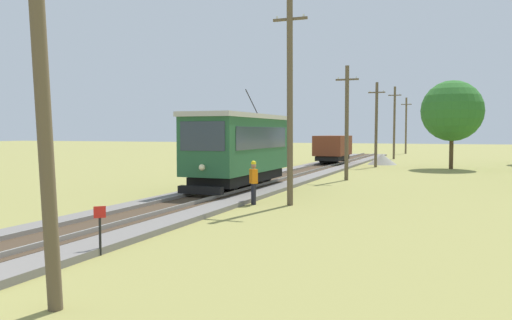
{
  "coord_description": "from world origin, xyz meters",
  "views": [
    {
      "loc": [
        9.88,
        -5.19,
        2.93
      ],
      "look_at": [
        0.4,
        19.13,
        1.5
      ],
      "focal_mm": 35.64,
      "sensor_mm": 36.0,
      "label": 1
    }
  ],
  "objects_px": {
    "utility_pole_near_tram": "(290,98)",
    "utility_pole_far": "(376,124)",
    "track_worker": "(254,180)",
    "tree_right_far": "(452,111)",
    "freight_car": "(333,148)",
    "utility_pole_foreground": "(41,64)",
    "trackside_signal_marker": "(100,228)",
    "utility_pole_mid": "(347,122)",
    "gravel_pile": "(382,159)",
    "red_tram": "(240,147)",
    "utility_pole_distant": "(394,122)",
    "utility_pole_horizon": "(406,125)"
  },
  "relations": [
    {
      "from": "red_tram",
      "to": "trackside_signal_marker",
      "type": "relative_size",
      "value": 7.24
    },
    {
      "from": "utility_pole_near_tram",
      "to": "gravel_pile",
      "type": "distance_m",
      "value": 28.02
    },
    {
      "from": "utility_pole_near_tram",
      "to": "utility_pole_horizon",
      "type": "bearing_deg",
      "value": 90.0
    },
    {
      "from": "red_tram",
      "to": "utility_pole_distant",
      "type": "relative_size",
      "value": 1.08
    },
    {
      "from": "utility_pole_distant",
      "to": "utility_pole_mid",
      "type": "bearing_deg",
      "value": -90.0
    },
    {
      "from": "gravel_pile",
      "to": "utility_pole_far",
      "type": "bearing_deg",
      "value": -90.79
    },
    {
      "from": "freight_car",
      "to": "trackside_signal_marker",
      "type": "xyz_separation_m",
      "value": [
        2.09,
        -34.2,
        -0.89
      ]
    },
    {
      "from": "utility_pole_foreground",
      "to": "track_worker",
      "type": "height_order",
      "value": "utility_pole_foreground"
    },
    {
      "from": "utility_pole_near_tram",
      "to": "gravel_pile",
      "type": "bearing_deg",
      "value": 89.9
    },
    {
      "from": "utility_pole_horizon",
      "to": "tree_right_far",
      "type": "xyz_separation_m",
      "value": [
        5.92,
        -28.44,
        0.72
      ]
    },
    {
      "from": "utility_pole_far",
      "to": "gravel_pile",
      "type": "relative_size",
      "value": 2.72
    },
    {
      "from": "red_tram",
      "to": "utility_pole_far",
      "type": "xyz_separation_m",
      "value": [
        3.79,
        20.32,
        1.46
      ]
    },
    {
      "from": "utility_pole_near_tram",
      "to": "track_worker",
      "type": "relative_size",
      "value": 4.69
    },
    {
      "from": "utility_pole_mid",
      "to": "utility_pole_far",
      "type": "bearing_deg",
      "value": 90.0
    },
    {
      "from": "track_worker",
      "to": "trackside_signal_marker",
      "type": "bearing_deg",
      "value": 48.25
    },
    {
      "from": "utility_pole_near_tram",
      "to": "utility_pole_far",
      "type": "distance_m",
      "value": 24.12
    },
    {
      "from": "trackside_signal_marker",
      "to": "tree_right_far",
      "type": "height_order",
      "value": "tree_right_far"
    },
    {
      "from": "utility_pole_foreground",
      "to": "utility_pole_distant",
      "type": "height_order",
      "value": "utility_pole_distant"
    },
    {
      "from": "utility_pole_far",
      "to": "track_worker",
      "type": "distance_m",
      "value": 24.57
    },
    {
      "from": "freight_car",
      "to": "gravel_pile",
      "type": "xyz_separation_m",
      "value": [
        3.84,
        3.1,
        -1.07
      ]
    },
    {
      "from": "track_worker",
      "to": "tree_right_far",
      "type": "bearing_deg",
      "value": -146.97
    },
    {
      "from": "utility_pole_near_tram",
      "to": "utility_pole_horizon",
      "type": "relative_size",
      "value": 1.1
    },
    {
      "from": "gravel_pile",
      "to": "tree_right_far",
      "type": "height_order",
      "value": "tree_right_far"
    },
    {
      "from": "red_tram",
      "to": "utility_pole_horizon",
      "type": "xyz_separation_m",
      "value": [
        3.79,
        48.73,
        1.72
      ]
    },
    {
      "from": "utility_pole_foreground",
      "to": "trackside_signal_marker",
      "type": "bearing_deg",
      "value": 115.94
    },
    {
      "from": "red_tram",
      "to": "utility_pole_near_tram",
      "type": "relative_size",
      "value": 1.02
    },
    {
      "from": "red_tram",
      "to": "track_worker",
      "type": "height_order",
      "value": "red_tram"
    },
    {
      "from": "red_tram",
      "to": "utility_pole_foreground",
      "type": "xyz_separation_m",
      "value": [
        3.79,
        -16.82,
        1.81
      ]
    },
    {
      "from": "trackside_signal_marker",
      "to": "red_tram",
      "type": "bearing_deg",
      "value": 98.91
    },
    {
      "from": "freight_car",
      "to": "utility_pole_foreground",
      "type": "bearing_deg",
      "value": -84.25
    },
    {
      "from": "utility_pole_foreground",
      "to": "utility_pole_horizon",
      "type": "distance_m",
      "value": 65.55
    },
    {
      "from": "utility_pole_mid",
      "to": "tree_right_far",
      "type": "xyz_separation_m",
      "value": [
        5.92,
        12.57,
        1.05
      ]
    },
    {
      "from": "utility_pole_mid",
      "to": "utility_pole_horizon",
      "type": "relative_size",
      "value": 0.91
    },
    {
      "from": "utility_pole_near_tram",
      "to": "freight_car",
      "type": "bearing_deg",
      "value": 98.75
    },
    {
      "from": "red_tram",
      "to": "utility_pole_near_tram",
      "type": "distance_m",
      "value": 5.75
    },
    {
      "from": "utility_pole_foreground",
      "to": "utility_pole_near_tram",
      "type": "xyz_separation_m",
      "value": [
        0.0,
        13.03,
        0.28
      ]
    },
    {
      "from": "utility_pole_far",
      "to": "tree_right_far",
      "type": "bearing_deg",
      "value": -0.31
    },
    {
      "from": "utility_pole_near_tram",
      "to": "trackside_signal_marker",
      "type": "bearing_deg",
      "value": -100.11
    },
    {
      "from": "utility_pole_mid",
      "to": "track_worker",
      "type": "height_order",
      "value": "utility_pole_mid"
    },
    {
      "from": "utility_pole_foreground",
      "to": "gravel_pile",
      "type": "xyz_separation_m",
      "value": [
        0.05,
        40.8,
        -3.52
      ]
    },
    {
      "from": "track_worker",
      "to": "utility_pole_near_tram",
      "type": "bearing_deg",
      "value": 150.54
    },
    {
      "from": "trackside_signal_marker",
      "to": "utility_pole_mid",
      "type": "bearing_deg",
      "value": 85.38
    },
    {
      "from": "freight_car",
      "to": "tree_right_far",
      "type": "relative_size",
      "value": 0.74
    },
    {
      "from": "utility_pole_foreground",
      "to": "track_worker",
      "type": "distance_m",
      "value": 13.19
    },
    {
      "from": "utility_pole_foreground",
      "to": "utility_pole_far",
      "type": "height_order",
      "value": "utility_pole_foreground"
    },
    {
      "from": "trackside_signal_marker",
      "to": "track_worker",
      "type": "distance_m",
      "value": 9.27
    },
    {
      "from": "gravel_pile",
      "to": "utility_pole_near_tram",
      "type": "bearing_deg",
      "value": -90.1
    },
    {
      "from": "utility_pole_far",
      "to": "trackside_signal_marker",
      "type": "relative_size",
      "value": 6.03
    },
    {
      "from": "track_worker",
      "to": "red_tram",
      "type": "bearing_deg",
      "value": -100.1
    },
    {
      "from": "utility_pole_distant",
      "to": "trackside_signal_marker",
      "type": "xyz_separation_m",
      "value": [
        -1.7,
        -47.5,
        -3.39
      ]
    }
  ]
}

